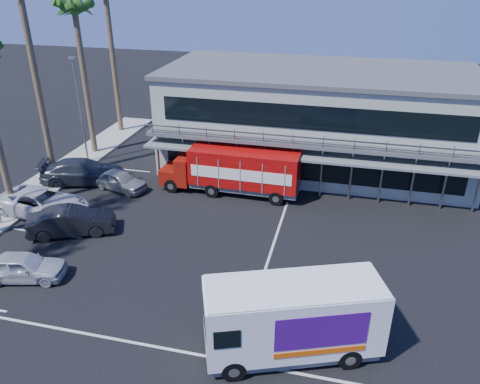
% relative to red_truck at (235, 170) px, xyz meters
% --- Properties ---
extents(ground, '(120.00, 120.00, 0.00)m').
position_rel_red_truck_xyz_m(ground, '(1.66, -8.51, -1.74)').
color(ground, black).
rests_on(ground, ground).
extents(building, '(22.40, 12.00, 7.30)m').
position_rel_red_truck_xyz_m(building, '(4.66, 6.42, 1.92)').
color(building, gray).
rests_on(building, ground).
extents(curb_strip, '(3.00, 32.00, 0.16)m').
position_rel_red_truck_xyz_m(curb_strip, '(-13.34, -2.51, -1.66)').
color(curb_strip, '#A5A399').
rests_on(curb_strip, ground).
extents(palm_e, '(2.80, 2.80, 12.25)m').
position_rel_red_truck_xyz_m(palm_e, '(-13.04, 4.49, 8.83)').
color(palm_e, brown).
rests_on(palm_e, ground).
extents(light_pole_far, '(0.50, 0.25, 8.09)m').
position_rel_red_truck_xyz_m(light_pole_far, '(-12.54, 2.49, 2.76)').
color(light_pole_far, gray).
rests_on(light_pole_far, ground).
extents(red_truck, '(9.46, 2.48, 3.17)m').
position_rel_red_truck_xyz_m(red_truck, '(0.00, 0.00, 0.00)').
color(red_truck, maroon).
rests_on(red_truck, ground).
extents(white_van, '(7.23, 4.65, 3.34)m').
position_rel_red_truck_xyz_m(white_van, '(5.73, -13.52, 0.04)').
color(white_van, white).
rests_on(white_van, ground).
extents(parked_car_a, '(4.40, 2.58, 1.40)m').
position_rel_red_truck_xyz_m(parked_car_a, '(-7.84, -11.73, -1.04)').
color(parked_car_a, '#B6B8BD').
rests_on(parked_car_a, ground).
extents(parked_car_b, '(5.08, 3.52, 1.59)m').
position_rel_red_truck_xyz_m(parked_car_b, '(-7.84, -7.31, -0.94)').
color(parked_car_b, black).
rests_on(parked_car_b, ground).
extents(parked_car_c, '(6.12, 3.30, 1.63)m').
position_rel_red_truck_xyz_m(parked_car_c, '(-10.84, -5.73, -0.92)').
color(parked_car_c, silver).
rests_on(parked_car_c, ground).
extents(parked_car_d, '(6.33, 4.01, 1.71)m').
position_rel_red_truck_xyz_m(parked_car_d, '(-10.84, -0.91, -0.88)').
color(parked_car_d, '#292E37').
rests_on(parked_car_d, ground).
extents(parked_car_e, '(4.24, 2.56, 1.35)m').
position_rel_red_truck_xyz_m(parked_car_e, '(-7.84, -1.31, -1.06)').
color(parked_car_e, gray).
rests_on(parked_car_e, ground).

